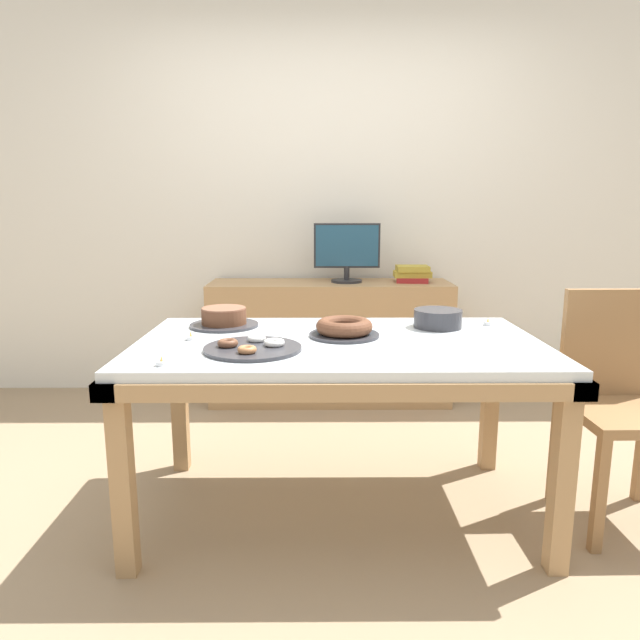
# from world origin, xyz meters

# --- Properties ---
(ground_plane) EXTENTS (12.00, 12.00, 0.00)m
(ground_plane) POSITION_xyz_m (0.00, 0.00, 0.00)
(ground_plane) COLOR #997F60
(wall_back) EXTENTS (8.00, 0.10, 2.60)m
(wall_back) POSITION_xyz_m (0.00, 1.75, 1.30)
(wall_back) COLOR silver
(wall_back) RESTS_ON ground
(dining_table) EXTENTS (1.64, 0.95, 0.75)m
(dining_table) POSITION_xyz_m (0.00, 0.00, 0.66)
(dining_table) COLOR silver
(dining_table) RESTS_ON ground
(chair) EXTENTS (0.43, 0.43, 0.94)m
(chair) POSITION_xyz_m (1.14, -0.03, 0.52)
(chair) COLOR olive
(chair) RESTS_ON ground
(sideboard) EXTENTS (1.56, 0.44, 0.79)m
(sideboard) POSITION_xyz_m (0.00, 1.45, 0.40)
(sideboard) COLOR tan
(sideboard) RESTS_ON ground
(computer_monitor) EXTENTS (0.42, 0.20, 0.38)m
(computer_monitor) POSITION_xyz_m (0.11, 1.45, 0.98)
(computer_monitor) COLOR #262628
(computer_monitor) RESTS_ON sideboard
(book_stack) EXTENTS (0.24, 0.19, 0.11)m
(book_stack) POSITION_xyz_m (0.53, 1.45, 0.85)
(book_stack) COLOR maroon
(book_stack) RESTS_ON sideboard
(cake_chocolate_round) EXTENTS (0.30, 0.30, 0.09)m
(cake_chocolate_round) POSITION_xyz_m (-0.50, 0.27, 0.78)
(cake_chocolate_round) COLOR #333338
(cake_chocolate_round) RESTS_ON dining_table
(cake_golden_bundt) EXTENTS (0.29, 0.29, 0.07)m
(cake_golden_bundt) POSITION_xyz_m (0.02, 0.06, 0.78)
(cake_golden_bundt) COLOR #333338
(cake_golden_bundt) RESTS_ON dining_table
(pastry_platter) EXTENTS (0.36, 0.36, 0.04)m
(pastry_platter) POSITION_xyz_m (-0.33, -0.17, 0.76)
(pastry_platter) COLOR #333338
(pastry_platter) RESTS_ON dining_table
(plate_stack) EXTENTS (0.21, 0.21, 0.08)m
(plate_stack) POSITION_xyz_m (0.44, 0.24, 0.79)
(plate_stack) COLOR #333338
(plate_stack) RESTS_ON dining_table
(tealight_near_cakes) EXTENTS (0.04, 0.04, 0.04)m
(tealight_near_cakes) POSITION_xyz_m (-0.59, -0.00, 0.76)
(tealight_near_cakes) COLOR silver
(tealight_near_cakes) RESTS_ON dining_table
(tealight_near_front) EXTENTS (0.04, 0.04, 0.04)m
(tealight_near_front) POSITION_xyz_m (-0.61, -0.38, 0.76)
(tealight_near_front) COLOR silver
(tealight_near_front) RESTS_ON dining_table
(tealight_right_edge) EXTENTS (0.04, 0.04, 0.04)m
(tealight_right_edge) POSITION_xyz_m (0.68, 0.28, 0.76)
(tealight_right_edge) COLOR silver
(tealight_right_edge) RESTS_ON dining_table
(tealight_centre) EXTENTS (0.04, 0.04, 0.04)m
(tealight_centre) POSITION_xyz_m (0.13, 0.26, 0.76)
(tealight_centre) COLOR silver
(tealight_centre) RESTS_ON dining_table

